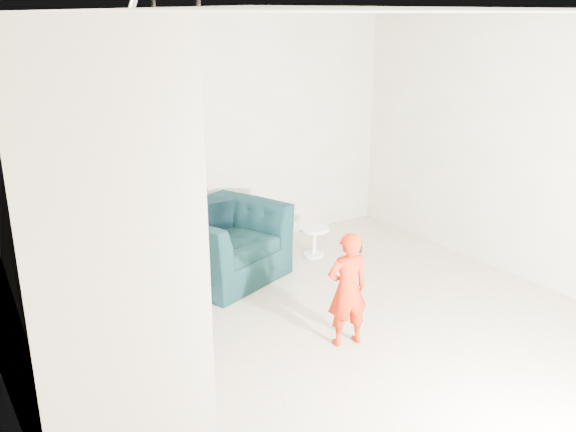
% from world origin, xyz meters
% --- Properties ---
extents(floor, '(5.50, 5.50, 0.00)m').
position_xyz_m(floor, '(0.00, 0.00, 0.00)').
color(floor, gray).
rests_on(floor, ground).
extents(ceiling, '(5.50, 5.50, 0.00)m').
position_xyz_m(ceiling, '(0.00, 0.00, 2.70)').
color(ceiling, silver).
rests_on(ceiling, back_wall).
extents(back_wall, '(5.00, 0.00, 5.00)m').
position_xyz_m(back_wall, '(0.00, 2.75, 1.35)').
color(back_wall, '#A89E88').
rests_on(back_wall, floor).
extents(left_wall, '(0.00, 5.50, 5.50)m').
position_xyz_m(left_wall, '(-2.50, 0.00, 1.35)').
color(left_wall, '#A89E88').
rests_on(left_wall, floor).
extents(right_wall, '(0.00, 5.50, 5.50)m').
position_xyz_m(right_wall, '(2.50, 0.00, 1.35)').
color(right_wall, '#A89E88').
rests_on(right_wall, floor).
extents(armchair, '(1.47, 1.38, 0.77)m').
position_xyz_m(armchair, '(-0.17, 1.98, 0.39)').
color(armchair, black).
rests_on(armchair, floor).
extents(toddler, '(0.41, 0.31, 1.01)m').
position_xyz_m(toddler, '(0.07, 0.17, 0.50)').
color(toddler, '#A01C05').
rests_on(toddler, floor).
extents(side_table, '(0.35, 0.35, 0.35)m').
position_xyz_m(side_table, '(1.00, 1.95, 0.23)').
color(side_table, silver).
rests_on(side_table, floor).
extents(staircase, '(1.02, 3.03, 3.62)m').
position_xyz_m(staircase, '(-2.00, 0.55, 0.95)').
color(staircase, '#ADA089').
rests_on(staircase, floor).
extents(cushion, '(0.39, 0.18, 0.38)m').
position_xyz_m(cushion, '(-0.11, 2.23, 0.62)').
color(cushion, black).
rests_on(cushion, armchair).
extents(throw, '(0.04, 0.44, 0.49)m').
position_xyz_m(throw, '(-0.68, 1.88, 0.49)').
color(throw, black).
rests_on(throw, armchair).
extents(phone, '(0.02, 0.05, 0.10)m').
position_xyz_m(phone, '(0.17, 0.15, 0.87)').
color(phone, black).
rests_on(phone, toddler).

